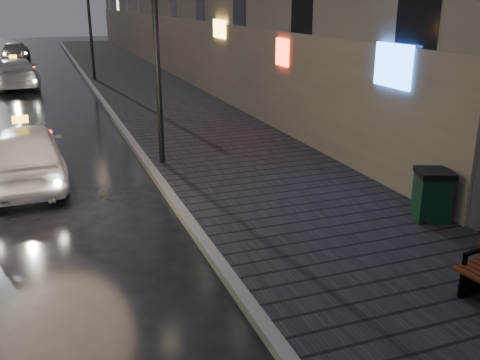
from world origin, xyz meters
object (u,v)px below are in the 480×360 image
object	(u,v)px
taxi_near	(25,153)
taxi_mid	(15,73)
lamp_near	(156,27)
lamp_far	(89,12)
car_far	(16,50)
trash_bin	(432,194)

from	to	relation	value
taxi_near	taxi_mid	xyz separation A→B (m)	(-0.55, 15.59, -0.02)
taxi_near	lamp_near	bearing A→B (deg)	-179.54
lamp_far	car_far	size ratio (longest dim) A/B	1.36
lamp_near	trash_bin	xyz separation A→B (m)	(3.95, -5.46, -2.85)
lamp_far	taxi_near	size ratio (longest dim) A/B	1.23
trash_bin	lamp_far	bearing A→B (deg)	122.00
taxi_mid	car_far	bearing A→B (deg)	-93.93
trash_bin	taxi_mid	distance (m)	22.34
lamp_near	trash_bin	distance (m)	7.32
car_far	lamp_near	bearing A→B (deg)	104.72
taxi_near	car_far	world-z (taller)	taxi_near
lamp_far	taxi_near	bearing A→B (deg)	-101.37
trash_bin	taxi_mid	world-z (taller)	taxi_mid
lamp_far	trash_bin	size ratio (longest dim) A/B	5.46
lamp_far	car_far	xyz separation A→B (m)	(-4.06, 13.06, -2.83)
lamp_far	trash_bin	bearing A→B (deg)	-79.57
lamp_far	car_far	bearing A→B (deg)	107.27
lamp_near	lamp_far	bearing A→B (deg)	90.00
trash_bin	lamp_near	bearing A→B (deg)	147.44
lamp_near	lamp_far	distance (m)	16.00
taxi_mid	car_far	world-z (taller)	taxi_mid
lamp_near	car_far	distance (m)	29.48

